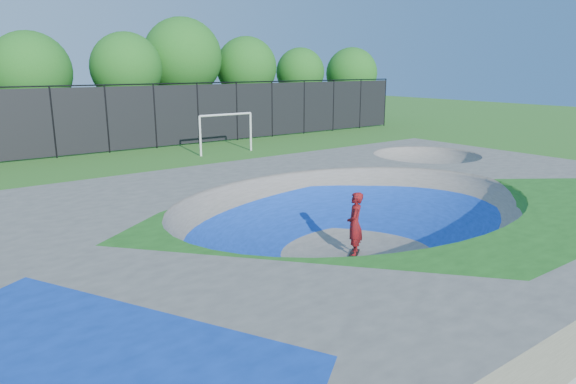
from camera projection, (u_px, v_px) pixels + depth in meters
name	position (u px, v px, depth m)	size (l,w,h in m)	color
ground	(354.00, 249.00, 14.60)	(120.00, 120.00, 0.00)	#29631B
skate_deck	(355.00, 224.00, 14.42)	(22.00, 14.00, 1.50)	gray
skater	(355.00, 224.00, 13.91)	(0.65, 0.43, 1.78)	red
skateboard	(354.00, 254.00, 14.12)	(0.78, 0.22, 0.05)	black
soccer_goal	(226.00, 126.00, 30.32)	(3.56, 0.12, 2.36)	white
fence	(107.00, 118.00, 30.38)	(48.09, 0.09, 4.04)	black
treeline	(101.00, 68.00, 34.44)	(52.16, 6.63, 8.63)	#413220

